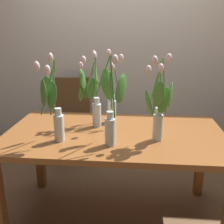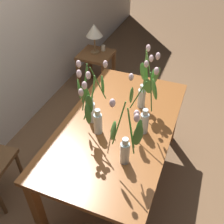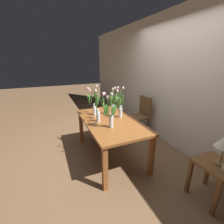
{
  "view_description": "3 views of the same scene",
  "coord_description": "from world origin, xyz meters",
  "px_view_note": "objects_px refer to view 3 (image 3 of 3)",
  "views": [
    {
      "loc": [
        0.14,
        -1.81,
        1.47
      ],
      "look_at": [
        -0.02,
        -0.01,
        0.9
      ],
      "focal_mm": 42.76,
      "sensor_mm": 36.0,
      "label": 1
    },
    {
      "loc": [
        -1.53,
        -0.54,
        2.22
      ],
      "look_at": [
        -0.09,
        0.02,
        0.93
      ],
      "focal_mm": 41.94,
      "sensor_mm": 36.0,
      "label": 2
    },
    {
      "loc": [
        2.38,
        -0.99,
        1.78
      ],
      "look_at": [
        -0.02,
        0.04,
        0.88
      ],
      "focal_mm": 24.65,
      "sensor_mm": 36.0,
      "label": 3
    }
  ],
  "objects_px": {
    "tulip_vase_0": "(120,106)",
    "tulip_vase_3": "(93,104)",
    "tulip_vase_2": "(99,111)",
    "dining_table": "(110,125)",
    "side_table": "(215,171)",
    "dining_chair": "(142,113)",
    "tulip_vase_1": "(113,106)",
    "tulip_vase_4": "(109,114)",
    "pillar_candle": "(224,168)"
  },
  "relations": [
    {
      "from": "side_table",
      "to": "dining_chair",
      "type": "bearing_deg",
      "value": 173.65
    },
    {
      "from": "dining_table",
      "to": "tulip_vase_4",
      "type": "bearing_deg",
      "value": -24.72
    },
    {
      "from": "side_table",
      "to": "tulip_vase_0",
      "type": "bearing_deg",
      "value": -156.86
    },
    {
      "from": "dining_table",
      "to": "dining_chair",
      "type": "height_order",
      "value": "dining_chair"
    },
    {
      "from": "tulip_vase_1",
      "to": "tulip_vase_3",
      "type": "bearing_deg",
      "value": -120.72
    },
    {
      "from": "tulip_vase_0",
      "to": "tulip_vase_2",
      "type": "xyz_separation_m",
      "value": [
        0.05,
        -0.43,
        -0.02
      ]
    },
    {
      "from": "tulip_vase_4",
      "to": "dining_chair",
      "type": "bearing_deg",
      "value": 126.02
    },
    {
      "from": "tulip_vase_1",
      "to": "tulip_vase_2",
      "type": "xyz_separation_m",
      "value": [
        0.18,
        -0.34,
        -0.01
      ]
    },
    {
      "from": "dining_table",
      "to": "tulip_vase_4",
      "type": "height_order",
      "value": "tulip_vase_4"
    },
    {
      "from": "tulip_vase_0",
      "to": "pillar_candle",
      "type": "bearing_deg",
      "value": 19.66
    },
    {
      "from": "tulip_vase_0",
      "to": "pillar_candle",
      "type": "distance_m",
      "value": 1.74
    },
    {
      "from": "tulip_vase_3",
      "to": "tulip_vase_1",
      "type": "bearing_deg",
      "value": 59.28
    },
    {
      "from": "side_table",
      "to": "pillar_candle",
      "type": "relative_size",
      "value": 7.33
    },
    {
      "from": "side_table",
      "to": "pillar_candle",
      "type": "bearing_deg",
      "value": -26.12
    },
    {
      "from": "dining_table",
      "to": "tulip_vase_0",
      "type": "relative_size",
      "value": 2.77
    },
    {
      "from": "tulip_vase_0",
      "to": "dining_chair",
      "type": "bearing_deg",
      "value": 121.69
    },
    {
      "from": "side_table",
      "to": "tulip_vase_4",
      "type": "bearing_deg",
      "value": -138.77
    },
    {
      "from": "dining_table",
      "to": "pillar_candle",
      "type": "xyz_separation_m",
      "value": [
        1.54,
        0.79,
        -0.06
      ]
    },
    {
      "from": "tulip_vase_0",
      "to": "tulip_vase_4",
      "type": "xyz_separation_m",
      "value": [
        0.35,
        -0.35,
        0.01
      ]
    },
    {
      "from": "tulip_vase_4",
      "to": "side_table",
      "type": "xyz_separation_m",
      "value": [
        1.12,
        0.99,
        -0.54
      ]
    },
    {
      "from": "tulip_vase_0",
      "to": "tulip_vase_2",
      "type": "distance_m",
      "value": 0.43
    },
    {
      "from": "dining_table",
      "to": "tulip_vase_2",
      "type": "relative_size",
      "value": 2.73
    },
    {
      "from": "tulip_vase_0",
      "to": "tulip_vase_4",
      "type": "bearing_deg",
      "value": -45.25
    },
    {
      "from": "pillar_candle",
      "to": "tulip_vase_1",
      "type": "bearing_deg",
      "value": -159.15
    },
    {
      "from": "tulip_vase_3",
      "to": "tulip_vase_2",
      "type": "bearing_deg",
      "value": -1.94
    },
    {
      "from": "dining_table",
      "to": "tulip_vase_0",
      "type": "height_order",
      "value": "tulip_vase_0"
    },
    {
      "from": "tulip_vase_3",
      "to": "side_table",
      "type": "bearing_deg",
      "value": 30.16
    },
    {
      "from": "dining_table",
      "to": "tulip_vase_3",
      "type": "distance_m",
      "value": 0.53
    },
    {
      "from": "tulip_vase_2",
      "to": "tulip_vase_3",
      "type": "height_order",
      "value": "tulip_vase_2"
    },
    {
      "from": "pillar_candle",
      "to": "tulip_vase_2",
      "type": "bearing_deg",
      "value": -147.19
    },
    {
      "from": "tulip_vase_1",
      "to": "side_table",
      "type": "xyz_separation_m",
      "value": [
        1.61,
        0.72,
        -0.51
      ]
    },
    {
      "from": "tulip_vase_1",
      "to": "tulip_vase_3",
      "type": "xyz_separation_m",
      "value": [
        -0.2,
        -0.33,
        0.01
      ]
    },
    {
      "from": "tulip_vase_2",
      "to": "tulip_vase_3",
      "type": "relative_size",
      "value": 1.01
    },
    {
      "from": "tulip_vase_4",
      "to": "side_table",
      "type": "relative_size",
      "value": 1.06
    },
    {
      "from": "tulip_vase_1",
      "to": "tulip_vase_2",
      "type": "distance_m",
      "value": 0.39
    },
    {
      "from": "dining_table",
      "to": "side_table",
      "type": "distance_m",
      "value": 1.67
    },
    {
      "from": "tulip_vase_0",
      "to": "tulip_vase_3",
      "type": "height_order",
      "value": "tulip_vase_3"
    },
    {
      "from": "dining_table",
      "to": "tulip_vase_3",
      "type": "height_order",
      "value": "tulip_vase_3"
    },
    {
      "from": "tulip_vase_2",
      "to": "tulip_vase_4",
      "type": "xyz_separation_m",
      "value": [
        0.3,
        0.07,
        0.03
      ]
    },
    {
      "from": "tulip_vase_0",
      "to": "dining_table",
      "type": "bearing_deg",
      "value": -76.01
    },
    {
      "from": "tulip_vase_0",
      "to": "dining_chair",
      "type": "relative_size",
      "value": 0.62
    },
    {
      "from": "tulip_vase_4",
      "to": "tulip_vase_2",
      "type": "bearing_deg",
      "value": -166.31
    },
    {
      "from": "tulip_vase_0",
      "to": "tulip_vase_1",
      "type": "height_order",
      "value": "tulip_vase_0"
    },
    {
      "from": "tulip_vase_1",
      "to": "tulip_vase_2",
      "type": "relative_size",
      "value": 0.96
    },
    {
      "from": "tulip_vase_3",
      "to": "tulip_vase_4",
      "type": "xyz_separation_m",
      "value": [
        0.68,
        0.06,
        0.01
      ]
    },
    {
      "from": "tulip_vase_4",
      "to": "side_table",
      "type": "bearing_deg",
      "value": 41.23
    },
    {
      "from": "dining_chair",
      "to": "side_table",
      "type": "height_order",
      "value": "dining_chair"
    },
    {
      "from": "tulip_vase_0",
      "to": "tulip_vase_2",
      "type": "height_order",
      "value": "tulip_vase_2"
    },
    {
      "from": "dining_table",
      "to": "tulip_vase_0",
      "type": "xyz_separation_m",
      "value": [
        -0.05,
        0.22,
        0.31
      ]
    },
    {
      "from": "tulip_vase_1",
      "to": "dining_chair",
      "type": "xyz_separation_m",
      "value": [
        -0.4,
        0.94,
        -0.42
      ]
    }
  ]
}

